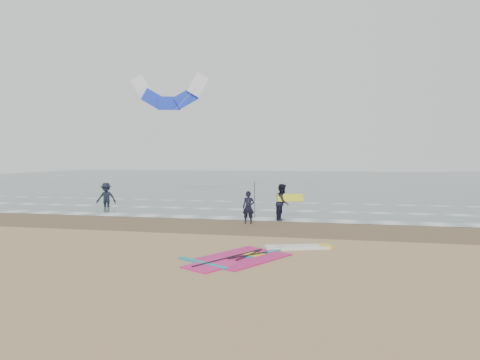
% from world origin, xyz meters
% --- Properties ---
extents(ground, '(120.00, 120.00, 0.00)m').
position_xyz_m(ground, '(0.00, 0.00, 0.00)').
color(ground, tan).
rests_on(ground, ground).
extents(sea_water, '(120.00, 80.00, 0.02)m').
position_xyz_m(sea_water, '(0.00, 48.00, 0.01)').
color(sea_water, '#47605E').
rests_on(sea_water, ground).
extents(wet_sand_band, '(120.00, 5.00, 0.01)m').
position_xyz_m(wet_sand_band, '(0.00, 6.00, 0.00)').
color(wet_sand_band, brown).
rests_on(wet_sand_band, ground).
extents(foam_waterline, '(120.00, 9.15, 0.02)m').
position_xyz_m(foam_waterline, '(0.00, 10.44, 0.03)').
color(foam_waterline, white).
rests_on(foam_waterline, ground).
extents(windsurf_rig, '(4.77, 4.51, 0.11)m').
position_xyz_m(windsurf_rig, '(1.18, 0.19, 0.03)').
color(windsurf_rig, white).
rests_on(windsurf_rig, ground).
extents(person_standing, '(0.58, 0.39, 1.58)m').
position_xyz_m(person_standing, '(-0.42, 6.75, 0.79)').
color(person_standing, black).
rests_on(person_standing, ground).
extents(person_walking, '(0.84, 1.01, 1.87)m').
position_xyz_m(person_walking, '(1.08, 8.04, 0.93)').
color(person_walking, black).
rests_on(person_walking, ground).
extents(person_wading, '(1.38, 0.98, 1.94)m').
position_xyz_m(person_wading, '(-10.57, 11.38, 0.97)').
color(person_wading, black).
rests_on(person_wading, ground).
extents(held_pole, '(0.17, 0.86, 1.82)m').
position_xyz_m(held_pole, '(-0.12, 6.75, 1.16)').
color(held_pole, black).
rests_on(held_pole, ground).
extents(carried_kiteboard, '(1.30, 0.51, 0.39)m').
position_xyz_m(carried_kiteboard, '(1.48, 7.94, 1.18)').
color(carried_kiteboard, yellow).
rests_on(carried_kiteboard, ground).
extents(surf_kite, '(5.91, 4.95, 7.96)m').
position_xyz_m(surf_kite, '(-8.05, 16.01, 7.74)').
color(surf_kite, white).
rests_on(surf_kite, ground).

